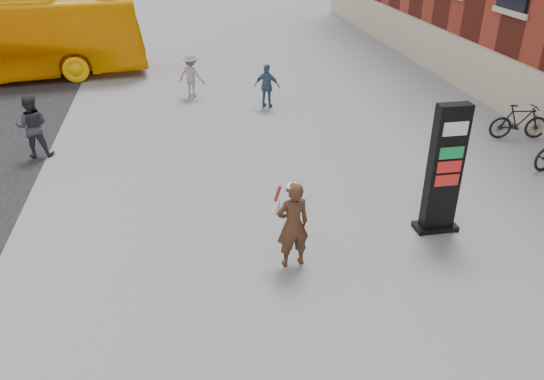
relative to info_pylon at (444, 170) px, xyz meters
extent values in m
plane|color=#9E9EA3|center=(-3.93, -0.84, -1.40)|extent=(100.00, 100.00, 0.00)
cube|color=beige|center=(5.51, 5.16, -0.50)|extent=(0.18, 44.00, 1.80)
cube|color=black|center=(0.00, 0.00, 0.00)|extent=(0.67, 0.28, 2.80)
cube|color=black|center=(0.00, 0.00, -1.34)|extent=(0.90, 0.45, 0.11)
cube|color=white|center=(0.00, 0.00, 0.95)|extent=(0.50, 0.31, 0.28)
cube|color=#106A36|center=(0.00, 0.00, 0.45)|extent=(0.50, 0.31, 0.25)
cube|color=maroon|center=(0.00, 0.00, 0.15)|extent=(0.50, 0.31, 0.25)
cube|color=maroon|center=(0.00, 0.00, -0.15)|extent=(0.50, 0.31, 0.25)
imported|color=#392415|center=(-3.29, -0.69, -0.52)|extent=(0.70, 0.51, 1.76)
cylinder|color=white|center=(-3.29, -0.69, 0.28)|extent=(0.25, 0.25, 0.06)
cone|color=white|center=(-3.12, -0.41, -0.20)|extent=(0.25, 0.27, 0.43)
cylinder|color=maroon|center=(-3.12, -0.41, 0.06)|extent=(0.14, 0.16, 0.36)
cone|color=white|center=(-3.53, -0.47, -0.20)|extent=(0.26, 0.25, 0.43)
cylinder|color=maroon|center=(-3.53, -0.47, 0.06)|extent=(0.15, 0.14, 0.36)
imported|color=#302F36|center=(-9.16, 5.56, -0.52)|extent=(0.87, 0.69, 1.75)
imported|color=gray|center=(-4.68, 10.16, -0.62)|extent=(1.16, 1.02, 1.55)
imported|color=#3B566B|center=(-2.19, 8.45, -0.65)|extent=(0.95, 0.72, 1.50)
imported|color=black|center=(4.67, 4.34, -0.87)|extent=(1.80, 0.76, 1.05)
camera|label=1|loc=(-5.18, -8.89, 4.67)|focal=35.00mm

